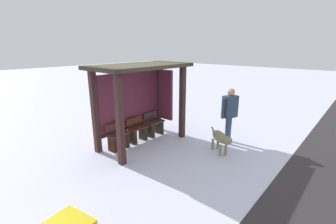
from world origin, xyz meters
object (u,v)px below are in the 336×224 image
bench_center_inside (137,132)px  bus_shelter (140,88)px  dog (221,138)px  bench_left_inside (118,139)px  bench_right_inside (154,126)px  person_walking (230,111)px

bench_center_inside → bus_shelter: bearing=-43.1°
bench_center_inside → dog: bearing=-67.8°
bench_left_inside → bench_right_inside: 1.47m
bench_left_inside → bench_right_inside: size_ratio=0.98×
bench_center_inside → bench_right_inside: 0.74m
bench_left_inside → bench_right_inside: bearing=-0.0°
bus_shelter → bench_center_inside: (-0.09, 0.09, -1.40)m
bench_left_inside → person_walking: (2.53, -2.17, 0.69)m
bench_left_inside → bench_center_inside: (0.74, 0.00, -0.00)m
dog → bench_center_inside: bearing=112.2°
bus_shelter → bench_right_inside: (0.64, 0.09, -1.39)m
bench_center_inside → person_walking: person_walking is taller
bench_left_inside → dog: (1.70, -2.37, 0.14)m
bench_left_inside → dog: bench_left_inside is taller
dog → person_walking: bearing=13.4°
bench_right_inside → person_walking: 2.51m
bench_right_inside → person_walking: person_walking is taller
bench_right_inside → bench_left_inside: bearing=180.0°
bench_left_inside → bus_shelter: bearing=-5.9°
bus_shelter → dog: (0.88, -2.28, -1.26)m
bench_left_inside → bench_right_inside: bench_right_inside is taller
person_walking → dog: (-0.83, -0.20, -0.55)m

